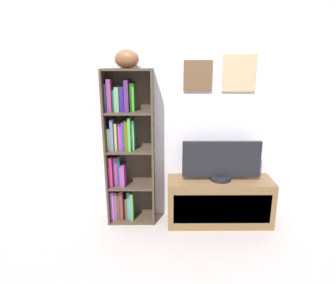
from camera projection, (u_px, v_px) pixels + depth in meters
name	position (u px, v px, depth m)	size (l,w,h in m)	color
back_wall	(182.00, 104.00, 2.98)	(4.80, 0.08, 2.48)	silver
bookshelf	(125.00, 150.00, 2.98)	(0.49, 0.25, 1.61)	#433428
football	(127.00, 59.00, 2.71)	(0.25, 0.17, 0.17)	brown
tv_stand	(219.00, 201.00, 3.05)	(1.09, 0.36, 0.49)	brown
television	(221.00, 161.00, 2.93)	(0.80, 0.22, 0.41)	black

